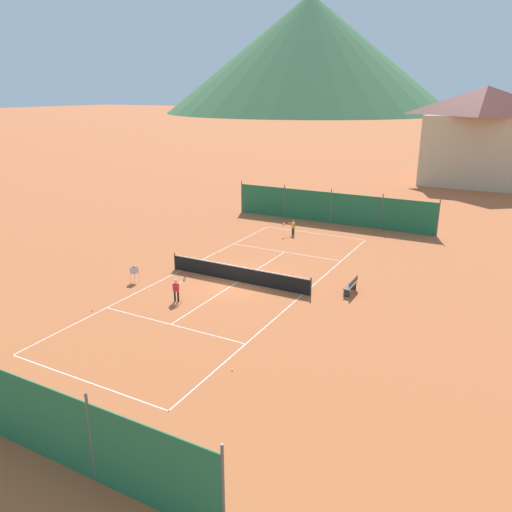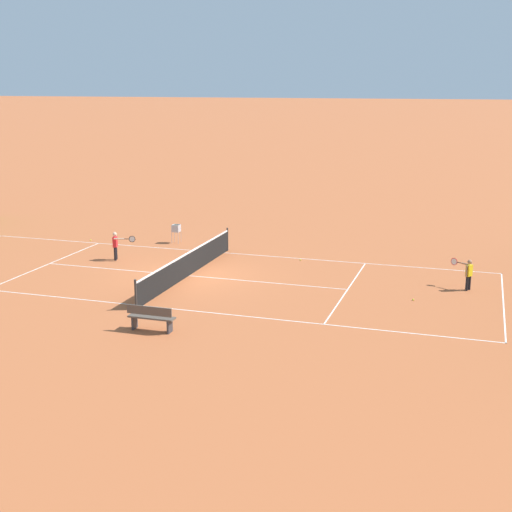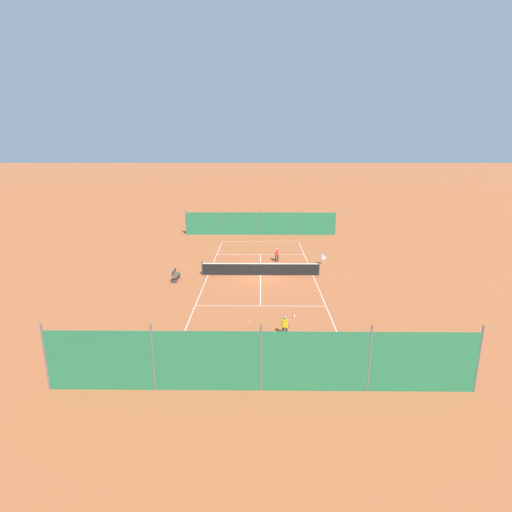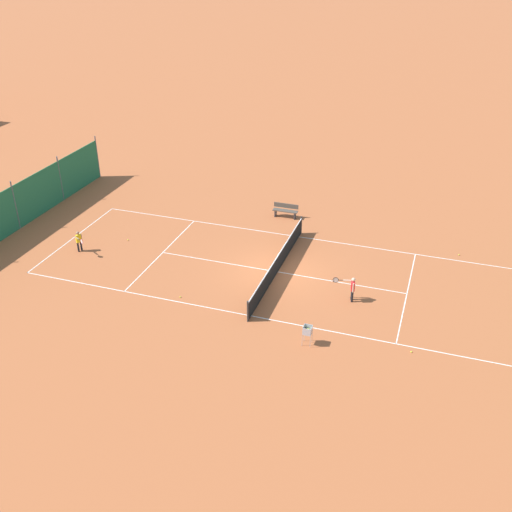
{
  "view_description": "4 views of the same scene",
  "coord_description": "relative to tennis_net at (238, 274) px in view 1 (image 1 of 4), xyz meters",
  "views": [
    {
      "loc": [
        13.77,
        -23.49,
        10.59
      ],
      "look_at": [
        0.74,
        0.83,
        1.45
      ],
      "focal_mm": 35.0,
      "sensor_mm": 36.0,
      "label": 1
    },
    {
      "loc": [
        25.26,
        10.86,
        7.54
      ],
      "look_at": [
        -1.46,
        2.35,
        0.64
      ],
      "focal_mm": 50.0,
      "sensor_mm": 36.0,
      "label": 2
    },
    {
      "loc": [
        0.05,
        29.75,
        9.41
      ],
      "look_at": [
        0.37,
        -2.07,
        1.0
      ],
      "focal_mm": 28.0,
      "sensor_mm": 36.0,
      "label": 3
    },
    {
      "loc": [
        -24.96,
        -7.26,
        15.26
      ],
      "look_at": [
        -0.76,
        0.9,
        1.15
      ],
      "focal_mm": 42.0,
      "sensor_mm": 36.0,
      "label": 4
    }
  ],
  "objects": [
    {
      "name": "player_far_baseline",
      "position": [
        -1.3,
        10.62,
        0.18
      ],
      "size": [
        0.78,
        0.83,
        1.16
      ],
      "color": "black",
      "rests_on": "ground"
    },
    {
      "name": "windscreen_fence_far",
      "position": [
        -0.0,
        15.5,
        0.81
      ],
      "size": [
        17.28,
        0.08,
        2.9
      ],
      "color": "#236B42",
      "rests_on": "ground"
    },
    {
      "name": "court_line_markings",
      "position": [
        0.0,
        0.0,
        -0.5
      ],
      "size": [
        8.25,
        23.85,
        0.01
      ],
      "color": "white",
      "rests_on": "ground"
    },
    {
      "name": "courtside_bench",
      "position": [
        6.34,
        1.44,
        -0.05
      ],
      "size": [
        0.36,
        1.5,
        0.84
      ],
      "color": "#51473D",
      "rests_on": "ground"
    },
    {
      "name": "ground_plane",
      "position": [
        0.0,
        0.0,
        -0.5
      ],
      "size": [
        600.0,
        600.0,
        0.0
      ],
      "primitive_type": "plane",
      "color": "#B25B33"
    },
    {
      "name": "ball_hopper",
      "position": [
        -5.3,
        -2.87,
        0.16
      ],
      "size": [
        0.36,
        0.36,
        0.89
      ],
      "color": "#B7B7BC",
      "rests_on": "ground"
    },
    {
      "name": "player_far_service",
      "position": [
        -1.44,
        -3.97,
        0.22
      ],
      "size": [
        0.41,
        1.06,
        1.23
      ],
      "color": "black",
      "rests_on": "ground"
    },
    {
      "name": "tennis_ball_alley_right",
      "position": [
        0.66,
        8.86,
        -0.47
      ],
      "size": [
        0.07,
        0.07,
        0.07
      ],
      "primitive_type": "sphere",
      "color": "#CCE033",
      "rests_on": "ground"
    },
    {
      "name": "tennis_ball_by_net_right",
      "position": [
        -4.49,
        -7.05,
        -0.47
      ],
      "size": [
        0.07,
        0.07,
        0.07
      ],
      "primitive_type": "sphere",
      "color": "#CCE033",
      "rests_on": "ground"
    },
    {
      "name": "alpine_chalet",
      "position": [
        8.84,
        41.29,
        5.32
      ],
      "size": [
        13.0,
        10.0,
        11.2
      ],
      "color": "#C6B28E",
      "rests_on": "ground"
    },
    {
      "name": "tennis_ball_alley_left",
      "position": [
        4.71,
        -8.59,
        -0.47
      ],
      "size": [
        0.07,
        0.07,
        0.07
      ],
      "primitive_type": "sphere",
      "color": "#CCE033",
      "rests_on": "ground"
    },
    {
      "name": "mountain_west_ridge",
      "position": [
        -89.88,
        226.49,
        27.56
      ],
      "size": [
        144.52,
        144.52,
        56.13
      ],
      "primitive_type": "cone",
      "color": "#3D6B42",
      "rests_on": "ground"
    },
    {
      "name": "tennis_ball_mid_court",
      "position": [
        -3.74,
        3.64,
        -0.47
      ],
      "size": [
        0.07,
        0.07,
        0.07
      ],
      "primitive_type": "sphere",
      "color": "#CCE033",
      "rests_on": "ground"
    },
    {
      "name": "tennis_net",
      "position": [
        0.0,
        0.0,
        0.0
      ],
      "size": [
        9.18,
        0.08,
        1.06
      ],
      "color": "#2D2D2D",
      "rests_on": "ground"
    }
  ]
}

